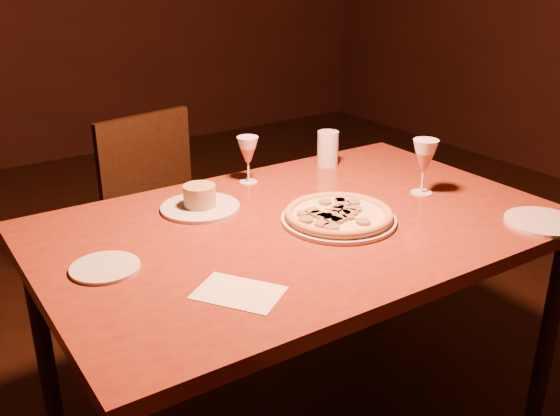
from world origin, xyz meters
TOP-DOWN VIEW (x-y plane):
  - floor at (0.00, 0.00)m, footprint 7.00×7.00m
  - dining_table at (-0.18, -0.14)m, footprint 1.54×1.00m
  - chair_far at (-0.20, 0.79)m, footprint 0.52×0.52m
  - pizza_plate at (-0.09, -0.21)m, footprint 0.34×0.34m
  - ramekin_saucer at (-0.38, 0.11)m, footprint 0.25×0.25m
  - wine_glass_far at (-0.13, 0.23)m, footprint 0.07×0.07m
  - wine_glass_right at (0.29, -0.18)m, footprint 0.08×0.08m
  - water_tumbler at (0.21, 0.23)m, footprint 0.08×0.08m
  - side_plate_left at (-0.77, -0.11)m, footprint 0.18×0.18m
  - side_plate_near at (0.40, -0.56)m, footprint 0.22×0.22m
  - menu_card at (-0.55, -0.40)m, footprint 0.23×0.24m

SIDE VIEW (x-z plane):
  - floor at x=0.00m, z-range 0.00..0.00m
  - chair_far at x=-0.20m, z-range 0.06..0.99m
  - dining_table at x=-0.18m, z-range 0.34..1.16m
  - menu_card at x=-0.55m, z-range 0.82..0.82m
  - side_plate_left at x=-0.77m, z-range 0.82..0.83m
  - side_plate_near at x=0.40m, z-range 0.82..0.83m
  - pizza_plate at x=-0.09m, z-range 0.82..0.86m
  - ramekin_saucer at x=-0.38m, z-range 0.81..0.88m
  - water_tumbler at x=0.21m, z-range 0.82..0.95m
  - wine_glass_far at x=-0.13m, z-range 0.82..0.98m
  - wine_glass_right at x=0.29m, z-range 0.82..1.00m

